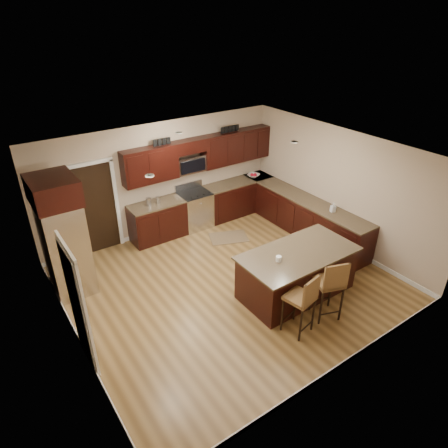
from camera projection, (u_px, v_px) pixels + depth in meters
floor at (229, 283)px, 8.10m from camera, size 6.00×6.00×0.00m
ceiling at (230, 156)px, 6.80m from camera, size 6.00×6.00×0.00m
wall_back at (162, 179)px, 9.43m from camera, size 6.00×0.00×6.00m
wall_left at (66, 280)px, 5.95m from camera, size 0.00×5.50×5.50m
wall_right at (338, 188)px, 8.95m from camera, size 0.00×5.50×5.50m
base_cabinets at (258, 212)px, 9.87m from camera, size 4.02×3.96×0.92m
upper_cabinets at (203, 153)px, 9.60m from camera, size 4.00×0.33×0.80m
range at (195, 209)px, 9.98m from camera, size 0.76×0.64×1.11m
microwave at (190, 164)px, 9.54m from camera, size 0.76×0.31×0.40m
doorway at (96, 209)px, 8.75m from camera, size 0.85×0.03×2.06m
pantry_door at (77, 308)px, 5.91m from camera, size 0.03×0.80×2.04m
letter_decor at (197, 135)px, 9.31m from camera, size 2.20×0.03×0.15m
island at (296, 274)px, 7.65m from camera, size 2.25×1.18×0.92m
stool_left at (303, 298)px, 6.55m from camera, size 0.51×0.51×1.17m
stool_mid at (331, 283)px, 6.86m from camera, size 0.58×0.58×1.22m
refrigerator at (63, 235)px, 7.41m from camera, size 0.79×1.00×2.35m
floor_mat at (229, 237)px, 9.69m from camera, size 1.06×0.89×0.01m
fruit_bowl at (254, 176)px, 10.67m from camera, size 0.41×0.41×0.08m
soap_bottle at (333, 207)px, 8.83m from camera, size 0.12×0.12×0.22m
canister_tall at (149, 202)px, 9.12m from camera, size 0.12×0.12×0.19m
canister_short at (158, 200)px, 9.24m from camera, size 0.11×0.11×0.15m
island_jar at (279, 259)px, 7.14m from camera, size 0.10×0.10×0.10m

